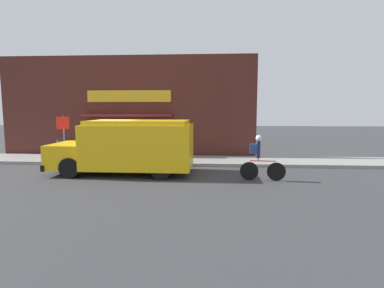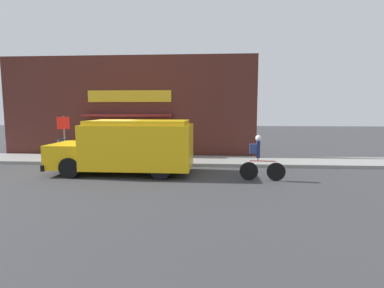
# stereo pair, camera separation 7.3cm
# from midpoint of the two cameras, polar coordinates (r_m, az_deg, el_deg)

# --- Properties ---
(ground_plane) EXTENTS (70.00, 70.00, 0.00)m
(ground_plane) POSITION_cam_midpoint_polar(r_m,az_deg,el_deg) (14.84, -14.83, -4.01)
(ground_plane) COLOR #38383A
(sidewalk) EXTENTS (28.00, 2.49, 0.15)m
(sidewalk) POSITION_cam_midpoint_polar(r_m,az_deg,el_deg) (15.99, -13.40, -2.94)
(sidewalk) COLOR gray
(sidewalk) RESTS_ON ground_plane
(storefront) EXTENTS (14.35, 0.97, 5.63)m
(storefront) POSITION_cam_midpoint_polar(r_m,az_deg,el_deg) (17.17, -12.17, 6.90)
(storefront) COLOR #4C231E
(storefront) RESTS_ON ground_plane
(school_bus) EXTENTS (5.84, 2.82, 2.23)m
(school_bus) POSITION_cam_midpoint_polar(r_m,az_deg,el_deg) (12.72, -11.66, -0.41)
(school_bus) COLOR yellow
(school_bus) RESTS_ON ground_plane
(cyclist) EXTENTS (1.70, 0.23, 1.72)m
(cyclist) POSITION_cam_midpoint_polar(r_m,az_deg,el_deg) (11.57, 12.90, -2.72)
(cyclist) COLOR black
(cyclist) RESTS_ON ground_plane
(stop_sign_post) EXTENTS (0.45, 0.45, 2.22)m
(stop_sign_post) POSITION_cam_midpoint_polar(r_m,az_deg,el_deg) (16.05, -23.08, 2.36)
(stop_sign_post) COLOR slate
(stop_sign_post) RESTS_ON sidewalk
(trash_bin) EXTENTS (0.54, 0.54, 0.95)m
(trash_bin) POSITION_cam_midpoint_polar(r_m,az_deg,el_deg) (17.71, -23.28, -0.58)
(trash_bin) COLOR #38383D
(trash_bin) RESTS_ON sidewalk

